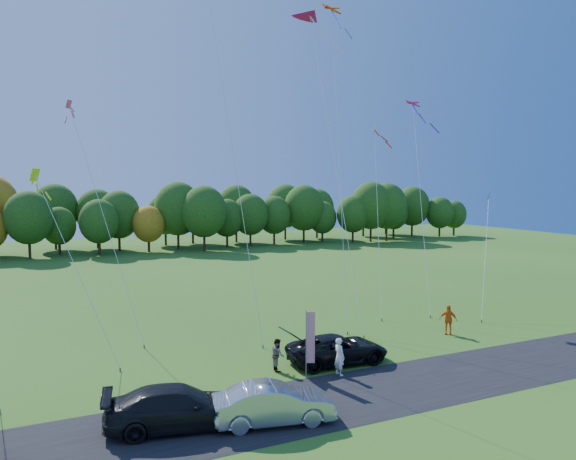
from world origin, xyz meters
name	(u,v)px	position (x,y,z in m)	size (l,w,h in m)	color
ground	(336,366)	(0.00, 0.00, 0.00)	(160.00, 160.00, 0.00)	#2D5C18
asphalt_strip	(378,390)	(0.00, -4.00, 0.01)	(90.00, 6.00, 0.01)	black
tree_line	(140,252)	(0.00, 55.00, 0.00)	(116.00, 12.00, 10.00)	#1E4711
black_suv	(338,349)	(0.38, 0.42, 0.79)	(2.61, 5.67, 1.58)	black
silver_sedan	(274,404)	(-6.02, -5.17, 0.83)	(1.77, 5.06, 1.67)	#ABABB0
dark_truck_a	(178,407)	(-9.71, -3.87, 0.86)	(2.42, 5.94, 1.72)	black
person_tailgate_a	(339,356)	(-0.54, -1.29, 0.98)	(0.72, 0.47, 1.96)	white
person_tailgate_b	(278,355)	(-3.14, 0.75, 0.86)	(0.83, 0.65, 1.71)	gray
person_east	(448,320)	(9.96, 2.36, 0.97)	(1.14, 0.48, 1.95)	orange
feather_flag	(310,337)	(-2.17, -1.05, 2.15)	(0.44, 0.22, 3.54)	#999999
kite_delta_blue	(222,83)	(-3.17, 9.18, 16.38)	(3.13, 9.71, 32.66)	#4C3F33
kite_parafoil_orange	(339,149)	(6.70, 11.12, 12.51)	(7.40, 12.56, 25.45)	#4C3F33
kite_delta_red	(333,147)	(4.87, 8.86, 12.46)	(2.70, 10.41, 24.25)	#4C3F33
kite_parafoil_rainbow	(421,199)	(14.19, 10.63, 8.63)	(6.21, 9.04, 17.54)	#4C3F33
kite_diamond_yellow	(75,266)	(-12.57, 7.41, 5.33)	(4.29, 7.11, 11.21)	#4C3F33
kite_diamond_white	(378,216)	(10.04, 10.66, 7.36)	(4.64, 7.73, 15.31)	#4C3F33
kite_diamond_pink	(104,216)	(-10.34, 12.14, 7.81)	(3.67, 9.02, 15.98)	#4C3F33
kite_diamond_blue_low	(485,253)	(17.11, 6.36, 4.52)	(6.22, 5.83, 9.49)	#4C3F33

